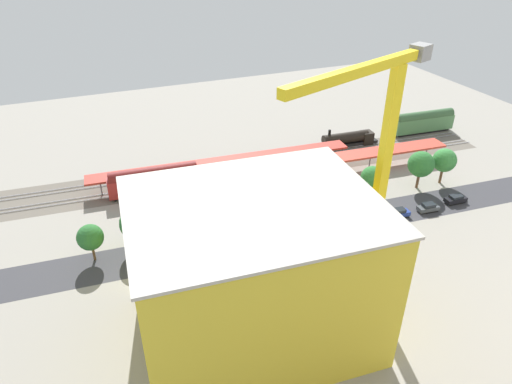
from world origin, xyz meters
TOP-DOWN VIEW (x-y plane):
  - ground_plane at (0.00, 0.00)m, footprint 185.32×185.32m
  - rail_bed at (0.00, -21.99)m, footprint 116.49×21.83m
  - street_asphalt at (0.00, 4.73)m, footprint 116.17×17.58m
  - track_rails at (0.00, -21.99)m, footprint 115.51×15.43m
  - platform_canopy_near at (-9.36, -13.52)m, footprint 70.09×10.01m
  - platform_canopy_far at (8.69, -20.85)m, footprint 60.34×8.81m
  - locomotive at (-27.17, -24.62)m, footprint 15.40×3.91m
  - passenger_coach at (-50.60, -24.62)m, footprint 18.00×4.19m
  - freight_coach_far at (24.88, -19.35)m, footprint 19.39×4.32m
  - parked_car_0 at (-32.39, 8.15)m, footprint 4.73×2.13m
  - parked_car_1 at (-24.89, 8.63)m, footprint 4.51×2.28m
  - parked_car_2 at (-17.93, 8.09)m, footprint 4.79×2.24m
  - parked_car_3 at (-10.58, 8.21)m, footprint 4.21×1.88m
  - parked_car_4 at (-3.54, 8.06)m, footprint 4.26×2.20m
  - parked_car_5 at (4.55, 8.57)m, footprint 4.41×1.98m
  - parked_car_6 at (11.98, 8.57)m, footprint 4.12×1.99m
  - parked_car_7 at (18.36, 7.56)m, footprint 4.92×2.22m
  - construction_building at (19.39, 24.53)m, footprint 32.28×25.97m
  - construction_roof_slab at (19.39, 24.53)m, footprint 32.93×26.61m
  - tower_crane at (1.32, 23.39)m, footprint 25.11×10.48m
  - box_truck_0 at (18.80, 5.97)m, footprint 9.66×2.41m
  - street_tree_0 at (-29.06, -0.03)m, footprint 5.62×5.62m
  - street_tree_1 at (39.25, -0.53)m, footprint 4.51×4.51m
  - street_tree_2 at (-17.64, -1.11)m, footprint 4.96×4.96m
  - street_tree_3 at (-35.36, 0.08)m, footprint 5.21×5.21m
  - street_tree_4 at (31.27, -0.98)m, footprint 6.11×6.11m
  - street_tree_5 at (27.76, -0.35)m, footprint 5.10×5.10m
  - traffic_light at (-7.44, 9.48)m, footprint 0.50×0.36m

SIDE VIEW (x-z plane):
  - ground_plane at x=0.00m, z-range 0.00..0.00m
  - rail_bed at x=0.00m, z-range 0.00..0.01m
  - street_asphalt at x=0.00m, z-range 0.00..0.01m
  - track_rails at x=0.00m, z-range 0.12..0.24m
  - parked_car_6 at x=11.98m, z-range -0.08..1.47m
  - parked_car_5 at x=4.55m, z-range -0.09..1.54m
  - parked_car_4 at x=-3.54m, z-range -0.10..1.56m
  - parked_car_3 at x=-10.58m, z-range -0.08..1.57m
  - parked_car_7 at x=18.36m, z-range -0.10..1.60m
  - parked_car_1 at x=-24.89m, z-range -0.10..1.65m
  - parked_car_0 at x=-32.39m, z-range -0.09..1.65m
  - parked_car_2 at x=-17.93m, z-range -0.10..1.69m
  - box_truck_0 at x=18.80m, z-range -0.04..3.64m
  - locomotive at x=-27.17m, z-range -0.76..4.42m
  - passenger_coach at x=-50.60m, z-range 0.18..6.36m
  - freight_coach_far at x=24.88m, z-range 0.18..6.39m
  - platform_canopy_near at x=-9.36m, z-range 1.73..5.72m
  - platform_canopy_far at x=8.69m, z-range 1.83..5.99m
  - street_tree_2 at x=-17.64m, z-range 0.88..7.62m
  - traffic_light at x=-7.44m, z-range 1.07..7.65m
  - street_tree_1 at x=39.25m, z-range 1.23..8.25m
  - street_tree_4 at x=31.27m, z-range 1.11..9.47m
  - street_tree_3 at x=-35.36m, z-range 1.45..9.64m
  - street_tree_5 at x=27.76m, z-range 1.53..9.72m
  - street_tree_0 at x=-29.06m, z-range 1.45..10.04m
  - construction_building at x=19.39m, z-range 0.00..20.90m
  - construction_roof_slab at x=19.39m, z-range 20.90..21.30m
  - tower_crane at x=1.32m, z-range 3.33..40.75m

